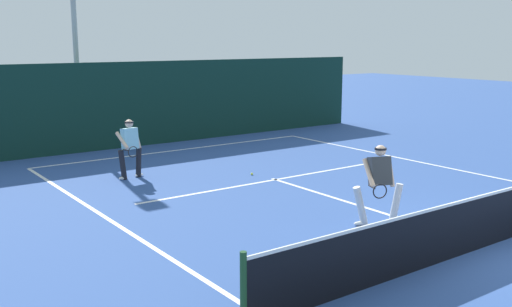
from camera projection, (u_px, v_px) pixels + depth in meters
ground_plane at (488, 246)px, 10.52m from camera, size 80.00×80.00×0.00m
court_line_baseline_far at (180, 150)px, 19.68m from camera, size 9.89×0.10×0.01m
court_line_service at (276, 180)px, 15.49m from camera, size 8.06×0.10×0.01m
court_line_centre at (359, 205)px, 13.06m from camera, size 0.10×6.40×0.01m
tennis_net at (490, 218)px, 10.43m from camera, size 10.84×0.09×1.07m
player_near at (379, 181)px, 11.57m from camera, size 1.14×0.84×1.62m
player_far at (130, 146)px, 15.48m from camera, size 0.76×0.90×1.59m
tennis_ball at (252, 174)px, 16.01m from camera, size 0.07×0.07×0.07m
back_fence_windscreen at (158, 103)px, 20.63m from camera, size 17.94×0.12×2.93m
light_pole at (73, 9)px, 20.06m from camera, size 0.55×0.44×7.70m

